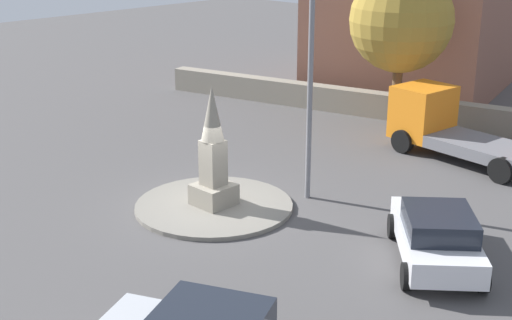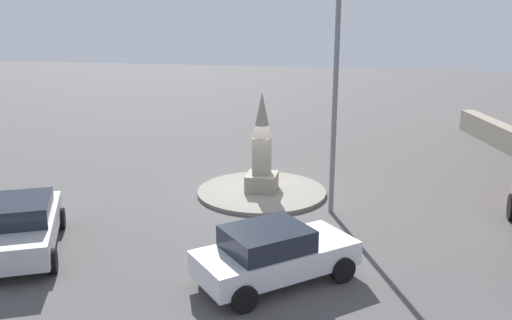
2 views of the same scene
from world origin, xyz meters
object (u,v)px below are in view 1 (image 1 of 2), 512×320
(truck_orange_far_side, at_px, (446,126))
(tree_near_wall, at_px, (401,21))
(monument, at_px, (213,157))
(streetlamp, at_px, (311,48))
(car_white_parked_right, at_px, (436,236))

(truck_orange_far_side, height_order, tree_near_wall, tree_near_wall)
(tree_near_wall, bearing_deg, truck_orange_far_side, -28.23)
(monument, relative_size, streetlamp, 0.48)
(streetlamp, xyz_separation_m, car_white_parked_right, (5.03, -1.12, -3.79))
(tree_near_wall, bearing_deg, monument, -84.52)
(car_white_parked_right, distance_m, truck_orange_far_side, 8.73)
(streetlamp, relative_size, tree_near_wall, 1.18)
(monument, bearing_deg, car_white_parked_right, 12.41)
(monument, height_order, car_white_parked_right, monument)
(car_white_parked_right, xyz_separation_m, tree_near_wall, (-7.48, 9.40, 3.48))
(car_white_parked_right, xyz_separation_m, truck_orange_far_side, (-4.21, 7.65, 0.31))
(tree_near_wall, bearing_deg, car_white_parked_right, -51.51)
(streetlamp, height_order, car_white_parked_right, streetlamp)
(streetlamp, relative_size, truck_orange_far_side, 1.30)
(truck_orange_far_side, bearing_deg, monument, -103.83)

